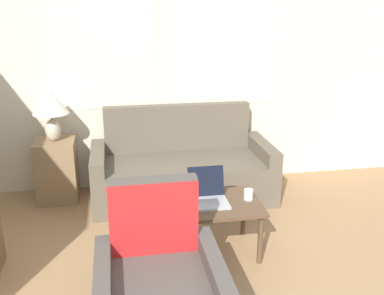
{
  "coord_description": "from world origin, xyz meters",
  "views": [
    {
      "loc": [
        -0.65,
        -1.18,
        2.02
      ],
      "look_at": [
        0.02,
        2.64,
        0.75
      ],
      "focal_mm": 42.0,
      "sensor_mm": 36.0,
      "label": 1
    }
  ],
  "objects_px": {
    "couch": "(182,171)",
    "laptop": "(208,195)",
    "cup_yellow": "(249,195)",
    "cup_navy": "(173,194)",
    "table_lamp": "(50,106)",
    "coffee_table": "(204,209)"
  },
  "relations": [
    {
      "from": "table_lamp",
      "to": "laptop",
      "type": "height_order",
      "value": "table_lamp"
    },
    {
      "from": "table_lamp",
      "to": "cup_navy",
      "type": "xyz_separation_m",
      "value": [
        1.07,
        -1.2,
        -0.52
      ]
    },
    {
      "from": "couch",
      "to": "table_lamp",
      "type": "height_order",
      "value": "table_lamp"
    },
    {
      "from": "cup_navy",
      "to": "coffee_table",
      "type": "bearing_deg",
      "value": -26.59
    },
    {
      "from": "cup_navy",
      "to": "couch",
      "type": "bearing_deg",
      "value": 77.72
    },
    {
      "from": "couch",
      "to": "table_lamp",
      "type": "distance_m",
      "value": 1.51
    },
    {
      "from": "couch",
      "to": "cup_navy",
      "type": "height_order",
      "value": "couch"
    },
    {
      "from": "laptop",
      "to": "cup_yellow",
      "type": "height_order",
      "value": "laptop"
    },
    {
      "from": "couch",
      "to": "laptop",
      "type": "xyz_separation_m",
      "value": [
        0.04,
        -1.15,
        0.23
      ]
    },
    {
      "from": "couch",
      "to": "cup_yellow",
      "type": "distance_m",
      "value": 1.26
    },
    {
      "from": "cup_navy",
      "to": "cup_yellow",
      "type": "distance_m",
      "value": 0.62
    },
    {
      "from": "couch",
      "to": "cup_navy",
      "type": "relative_size",
      "value": 19.23
    },
    {
      "from": "cup_yellow",
      "to": "cup_navy",
      "type": "bearing_deg",
      "value": 170.25
    },
    {
      "from": "cup_yellow",
      "to": "laptop",
      "type": "bearing_deg",
      "value": 176.24
    },
    {
      "from": "cup_navy",
      "to": "cup_yellow",
      "type": "bearing_deg",
      "value": -9.75
    },
    {
      "from": "cup_navy",
      "to": "cup_yellow",
      "type": "relative_size",
      "value": 1.09
    },
    {
      "from": "couch",
      "to": "cup_yellow",
      "type": "xyz_separation_m",
      "value": [
        0.38,
        -1.18,
        0.22
      ]
    },
    {
      "from": "coffee_table",
      "to": "cup_navy",
      "type": "height_order",
      "value": "cup_navy"
    },
    {
      "from": "laptop",
      "to": "cup_navy",
      "type": "height_order",
      "value": "laptop"
    },
    {
      "from": "couch",
      "to": "coffee_table",
      "type": "xyz_separation_m",
      "value": [
        0.0,
        -1.19,
        0.12
      ]
    },
    {
      "from": "table_lamp",
      "to": "coffee_table",
      "type": "distance_m",
      "value": 1.96
    },
    {
      "from": "laptop",
      "to": "cup_yellow",
      "type": "relative_size",
      "value": 3.57
    }
  ]
}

